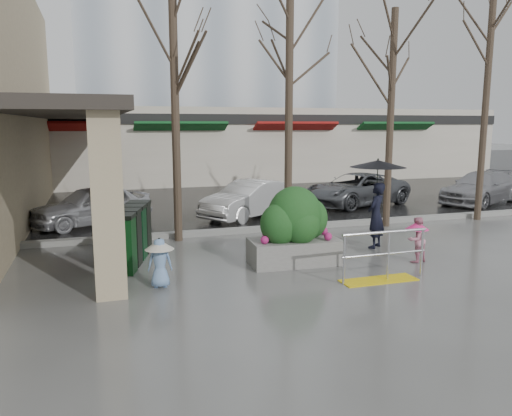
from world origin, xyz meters
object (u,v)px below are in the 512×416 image
tree_midwest (290,47)px  car_b (250,199)px  planter (295,227)px  car_a (92,205)px  tree_west (174,47)px  tree_east (489,52)px  news_boxes (132,235)px  child_pink (417,237)px  tree_mideast (393,66)px  car_c (356,189)px  child_blue (160,258)px  woman (377,192)px  car_d (481,188)px  handrail (382,262)px

tree_midwest → car_b: bearing=97.1°
planter → car_a: 7.44m
tree_west → tree_east: 10.00m
planter → news_boxes: planter is taller
child_pink → car_a: (-7.11, 6.76, 0.04)m
tree_east → child_pink: bearing=-143.3°
tree_west → tree_mideast: 6.50m
news_boxes → car_c: news_boxes is taller
tree_west → tree_mideast: tree_west is taller
child_blue → car_b: bearing=-113.6°
woman → news_boxes: bearing=-42.9°
car_c → car_d: same height
child_blue → planter: planter is taller
child_blue → news_boxes: news_boxes is taller
tree_midwest → planter: (-1.05, -3.07, -4.39)m
tree_mideast → car_c: bearing=74.5°
child_blue → car_a: bearing=-72.4°
woman → car_b: bearing=-108.0°
tree_mideast → handrail: bearing=-123.2°
tree_midwest → tree_east: size_ratio=0.97×
tree_mideast → child_pink: bearing=-113.2°
car_b → woman: bearing=-13.0°
child_blue → car_c: size_ratio=0.22×
handrail → car_c: (4.21, 8.65, 0.25)m
woman → child_blue: bearing=-23.1°
woman → car_c: 6.88m
tree_mideast → car_d: tree_mideast is taller
tree_west → child_blue: (-0.97, -3.84, -4.49)m
handrail → news_boxes: news_boxes is taller
tree_east → news_boxes: size_ratio=3.07×
tree_west → news_boxes: (-1.35, -1.82, -4.44)m
tree_east → woman: size_ratio=3.14×
child_blue → car_d: (13.62, 6.66, 0.04)m
tree_east → car_c: bearing=122.3°
tree_west → planter: 5.66m
handrail → tree_east: size_ratio=0.26×
handrail → news_boxes: size_ratio=0.81×
woman → car_a: woman is taller
tree_east → child_blue: bearing=-160.7°
car_c → child_pink: bearing=-37.9°
tree_east → woman: 7.01m
tree_mideast → news_boxes: bearing=-167.0°
tree_west → tree_midwest: (3.20, 0.00, 0.15)m
handrail → tree_east: bearing=35.9°
news_boxes → car_b: 6.17m
handrail → car_b: car_b is taller
car_b → car_c: (4.70, 1.17, 0.00)m
tree_west → tree_east: tree_east is taller
tree_midwest → child_blue: (-4.17, -3.84, -4.64)m
planter → car_c: planter is taller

